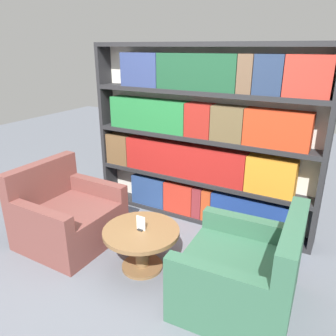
% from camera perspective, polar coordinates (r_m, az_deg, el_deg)
% --- Properties ---
extents(ground_plane, '(14.00, 14.00, 0.00)m').
position_cam_1_polar(ground_plane, '(3.29, -5.59, -18.68)').
color(ground_plane, slate).
extents(bookshelf, '(2.78, 0.30, 2.12)m').
position_cam_1_polar(bookshelf, '(3.89, 5.97, 4.97)').
color(bookshelf, silver).
rests_on(bookshelf, ground_plane).
extents(armchair_left, '(0.91, 0.95, 0.87)m').
position_cam_1_polar(armchair_left, '(3.85, -17.19, -8.13)').
color(armchair_left, brown).
rests_on(armchair_left, ground_plane).
extents(armchair_right, '(0.96, 0.99, 0.87)m').
position_cam_1_polar(armchair_right, '(2.92, 12.86, -17.72)').
color(armchair_right, '#336047').
rests_on(armchair_right, ground_plane).
extents(coffee_table, '(0.74, 0.74, 0.43)m').
position_cam_1_polar(coffee_table, '(3.25, -4.64, -12.49)').
color(coffee_table, brown).
rests_on(coffee_table, ground_plane).
extents(table_sign, '(0.09, 0.06, 0.14)m').
position_cam_1_polar(table_sign, '(3.16, -4.73, -9.73)').
color(table_sign, black).
rests_on(table_sign, coffee_table).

